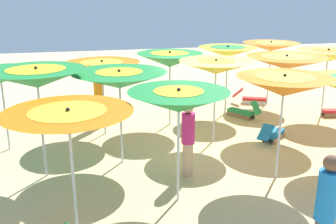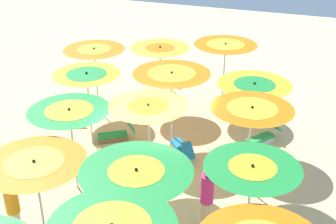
# 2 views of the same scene
# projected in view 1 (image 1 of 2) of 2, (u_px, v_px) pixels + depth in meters

# --- Properties ---
(ground) EXTENTS (38.85, 38.85, 0.04)m
(ground) POSITION_uv_depth(u_px,v_px,m) (208.00, 146.00, 10.61)
(ground) COLOR beige
(beach_umbrella_0) EXTENTS (2.04, 2.04, 2.37)m
(beach_umbrella_0) POSITION_uv_depth(u_px,v_px,m) (271.00, 47.00, 14.02)
(beach_umbrella_0) COLOR silver
(beach_umbrella_0) RESTS_ON ground
(beach_umbrella_1) EXTENTS (1.95, 1.95, 2.37)m
(beach_umbrella_1) POSITION_uv_depth(u_px,v_px,m) (228.00, 52.00, 12.82)
(beach_umbrella_1) COLOR silver
(beach_umbrella_1) RESTS_ON ground
(beach_umbrella_2) EXTENTS (2.02, 2.02, 2.35)m
(beach_umbrella_2) POSITION_uv_depth(u_px,v_px,m) (170.00, 60.00, 11.71)
(beach_umbrella_2) COLOR silver
(beach_umbrella_2) RESTS_ON ground
(beach_umbrella_3) EXTENTS (2.14, 2.14, 2.22)m
(beach_umbrella_3) POSITION_uv_depth(u_px,v_px,m) (102.00, 69.00, 10.92)
(beach_umbrella_3) COLOR silver
(beach_umbrella_3) RESTS_ON ground
(beach_umbrella_4) EXTENTS (2.13, 2.13, 2.21)m
(beach_umbrella_4) POSITION_uv_depth(u_px,v_px,m) (0.00, 76.00, 9.77)
(beach_umbrella_4) COLOR silver
(beach_umbrella_4) RESTS_ON ground
(beach_umbrella_5) EXTENTS (2.01, 2.01, 2.32)m
(beach_umbrella_5) POSITION_uv_depth(u_px,v_px,m) (328.00, 56.00, 12.45)
(beach_umbrella_5) COLOR silver
(beach_umbrella_5) RESTS_ON ground
(beach_umbrella_6) EXTENTS (2.27, 2.27, 2.38)m
(beach_umbrella_6) POSITION_uv_depth(u_px,v_px,m) (286.00, 62.00, 10.88)
(beach_umbrella_6) COLOR silver
(beach_umbrella_6) RESTS_ON ground
(beach_umbrella_7) EXTENTS (1.98, 1.98, 2.36)m
(beach_umbrella_7) POSITION_uv_depth(u_px,v_px,m) (216.00, 67.00, 10.29)
(beach_umbrella_7) COLOR silver
(beach_umbrella_7) RESTS_ON ground
(beach_umbrella_8) EXTENTS (2.23, 2.23, 2.34)m
(beach_umbrella_8) POSITION_uv_depth(u_px,v_px,m) (119.00, 80.00, 8.95)
(beach_umbrella_8) COLOR silver
(beach_umbrella_8) RESTS_ON ground
(beach_umbrella_9) EXTENTS (2.07, 2.07, 2.55)m
(beach_umbrella_9) POSITION_uv_depth(u_px,v_px,m) (37.00, 78.00, 8.15)
(beach_umbrella_9) COLOR silver
(beach_umbrella_9) RESTS_ON ground
(beach_umbrella_12) EXTENTS (2.03, 2.03, 2.40)m
(beach_umbrella_12) POSITION_uv_depth(u_px,v_px,m) (284.00, 86.00, 8.13)
(beach_umbrella_12) COLOR silver
(beach_umbrella_12) RESTS_ON ground
(beach_umbrella_13) EXTENTS (1.93, 1.93, 2.34)m
(beach_umbrella_13) POSITION_uv_depth(u_px,v_px,m) (179.00, 101.00, 7.21)
(beach_umbrella_13) COLOR silver
(beach_umbrella_13) RESTS_ON ground
(beach_umbrella_14) EXTENTS (2.16, 2.16, 2.23)m
(beach_umbrella_14) POSITION_uv_depth(u_px,v_px,m) (69.00, 122.00, 6.32)
(beach_umbrella_14) COLOR silver
(beach_umbrella_14) RESTS_ON ground
(lounger_0) EXTENTS (0.80, 1.26, 0.59)m
(lounger_0) POSITION_uv_depth(u_px,v_px,m) (251.00, 98.00, 14.59)
(lounger_0) COLOR silver
(lounger_0) RESTS_ON ground
(lounger_1) EXTENTS (1.16, 0.90, 0.66)m
(lounger_1) POSITION_uv_depth(u_px,v_px,m) (243.00, 112.00, 12.93)
(lounger_1) COLOR olive
(lounger_1) RESTS_ON ground
(lounger_3) EXTENTS (1.06, 1.19, 0.58)m
(lounger_3) POSITION_uv_depth(u_px,v_px,m) (273.00, 134.00, 10.87)
(lounger_3) COLOR olive
(lounger_3) RESTS_ON ground
(beachgoer_0) EXTENTS (0.30, 0.30, 1.72)m
(beachgoer_0) POSITION_uv_depth(u_px,v_px,m) (188.00, 139.00, 8.59)
(beachgoer_0) COLOR #D8A87F
(beachgoer_0) RESTS_ON ground
(beachgoer_1) EXTENTS (0.30, 0.30, 1.89)m
(beachgoer_1) POSITION_uv_depth(u_px,v_px,m) (325.00, 212.00, 5.52)
(beachgoer_1) COLOR brown
(beachgoer_1) RESTS_ON ground
(beachgoer_2) EXTENTS (0.30, 0.30, 1.70)m
(beachgoer_2) POSITION_uv_depth(u_px,v_px,m) (99.00, 100.00, 11.83)
(beachgoer_2) COLOR beige
(beachgoer_2) RESTS_ON ground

